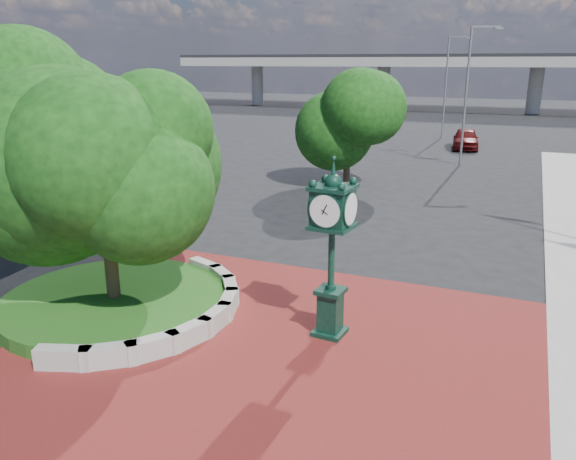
{
  "coord_description": "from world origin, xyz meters",
  "views": [
    {
      "loc": [
        5.03,
        -11.22,
        6.59
      ],
      "look_at": [
        -0.43,
        1.5,
        2.42
      ],
      "focal_mm": 35.0,
      "sensor_mm": 36.0,
      "label": 1
    }
  ],
  "objects_px": {
    "street_lamp_near": "(470,86)",
    "street_lamp_far": "(449,79)",
    "post_clock": "(332,243)",
    "parked_car": "(466,139)"
  },
  "relations": [
    {
      "from": "street_lamp_near",
      "to": "street_lamp_far",
      "type": "height_order",
      "value": "street_lamp_near"
    },
    {
      "from": "post_clock",
      "to": "parked_car",
      "type": "height_order",
      "value": "post_clock"
    },
    {
      "from": "street_lamp_near",
      "to": "street_lamp_far",
      "type": "bearing_deg",
      "value": 103.3
    },
    {
      "from": "post_clock",
      "to": "street_lamp_near",
      "type": "xyz_separation_m",
      "value": [
        0.21,
        26.32,
        2.66
      ]
    },
    {
      "from": "parked_car",
      "to": "street_lamp_far",
      "type": "height_order",
      "value": "street_lamp_far"
    },
    {
      "from": "street_lamp_far",
      "to": "parked_car",
      "type": "bearing_deg",
      "value": -67.9
    },
    {
      "from": "post_clock",
      "to": "street_lamp_near",
      "type": "relative_size",
      "value": 0.51
    },
    {
      "from": "post_clock",
      "to": "street_lamp_far",
      "type": "relative_size",
      "value": 0.51
    },
    {
      "from": "post_clock",
      "to": "street_lamp_near",
      "type": "height_order",
      "value": "street_lamp_near"
    },
    {
      "from": "post_clock",
      "to": "street_lamp_near",
      "type": "distance_m",
      "value": 26.46
    }
  ]
}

